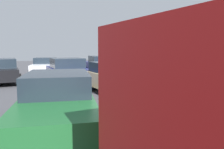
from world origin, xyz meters
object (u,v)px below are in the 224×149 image
Objects in this scene: art_car_decorated at (117,78)px; parked_sedan_far_left at (101,66)px; parked_sedan_behind_right at (68,72)px; parked_sedan_near_left at (127,70)px; parked_sedan_near_right at (45,66)px; parked_sedan_behind_left at (1,71)px; parked_sedan_row_back_far at (58,100)px.

parked_sedan_far_left is at bearing 161.24° from art_car_decorated.
parked_sedan_near_left reaches higher than parked_sedan_behind_right.
parked_sedan_near_right is 5.49m from parked_sedan_behind_right.
parked_sedan_behind_left is at bearing -143.76° from art_car_decorated.
parked_sedan_far_left is at bearing 165.71° from parked_sedan_row_back_far.
parked_sedan_behind_left is at bearing -125.91° from parked_sedan_behind_right.
art_car_decorated reaches higher than parked_sedan_behind_left.
parked_sedan_near_left is (2.76, -1.87, 0.02)m from art_car_decorated.
parked_sedan_near_left is (5.93, -4.97, 0.04)m from parked_sedan_row_back_far.
art_car_decorated is 1.07× the size of parked_sedan_near_right.
parked_sedan_behind_right is at bearing 139.70° from parked_sedan_far_left.
parked_sedan_row_back_far is 10.65m from parked_sedan_far_left.
parked_sedan_far_left is (6.44, -1.50, 0.02)m from art_car_decorated.
parked_sedan_far_left reaches higher than parked_sedan_near_right.
parked_sedan_near_left is at bearing 151.34° from parked_sedan_row_back_far.
art_car_decorated is 7.64m from parked_sedan_behind_left.
parked_sedan_behind_right is at bearing -127.44° from parked_sedan_behind_left.
parked_sedan_row_back_far is 1.17× the size of parked_sedan_behind_right.
art_car_decorated is 1.21× the size of parked_sedan_behind_right.
parked_sedan_behind_left is (-0.75, 6.60, -0.02)m from parked_sedan_far_left.
parked_sedan_row_back_far is at bearing -50.06° from art_car_decorated.
parked_sedan_row_back_far is 1.00× the size of parked_sedan_far_left.
parked_sedan_behind_right reaches higher than parked_sedan_row_back_far.
parked_sedan_far_left reaches higher than parked_sedan_behind_left.
parked_sedan_near_left is (-2.93, -6.97, 0.02)m from parked_sedan_behind_left.
parked_sedan_far_left is 4.35m from parked_sedan_behind_right.
parked_sedan_near_left reaches higher than parked_sedan_far_left.
parked_sedan_behind_left is (8.85, 2.00, 0.02)m from parked_sedan_row_back_far.
art_car_decorated is at bearing 26.42° from parked_sedan_near_right.
parked_sedan_far_left is (9.61, -4.61, 0.04)m from parked_sedan_row_back_far.
parked_sedan_behind_right is at bearing -98.75° from parked_sedan_near_left.
parked_sedan_near_left is (-6.05, -4.13, 0.07)m from parked_sedan_near_right.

